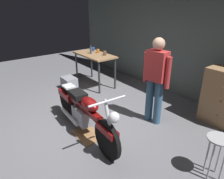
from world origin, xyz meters
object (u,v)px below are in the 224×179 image
at_px(mug_blue_enamel, 93,49).
at_px(bottle, 91,50).
at_px(person_standing, 156,78).
at_px(mug_orange_travel, 98,51).
at_px(mug_brown_stoneware, 105,53).
at_px(motorcycle, 84,112).
at_px(shop_stool, 218,147).
at_px(storage_bin, 69,83).

distance_m(mug_blue_enamel, bottle, 0.34).
distance_m(person_standing, mug_orange_travel, 2.41).
relative_size(mug_blue_enamel, mug_brown_stoneware, 0.92).
distance_m(mug_orange_travel, mug_brown_stoneware, 0.34).
relative_size(motorcycle, mug_brown_stoneware, 17.94).
bearing_deg(shop_stool, mug_orange_travel, 168.84).
relative_size(mug_brown_stoneware, bottle, 0.51).
bearing_deg(shop_stool, mug_brown_stoneware, 167.99).
bearing_deg(mug_blue_enamel, bottle, -44.29).
bearing_deg(mug_brown_stoneware, mug_blue_enamel, 175.66).
bearing_deg(storage_bin, shop_stool, 2.02).
bearing_deg(mug_brown_stoneware, storage_bin, -116.54).
bearing_deg(person_standing, storage_bin, 6.01).
bearing_deg(shop_stool, person_standing, 163.70).
relative_size(storage_bin, mug_blue_enamel, 3.91).
relative_size(motorcycle, shop_stool, 3.42).
relative_size(person_standing, mug_brown_stoneware, 13.68).
relative_size(shop_stool, storage_bin, 1.45).
xyz_separation_m(motorcycle, mug_brown_stoneware, (-1.58, 1.62, 0.51)).
bearing_deg(bottle, storage_bin, -93.99).
bearing_deg(mug_orange_travel, person_standing, -7.87).
height_order(motorcycle, shop_stool, motorcycle).
height_order(mug_orange_travel, bottle, bottle).
relative_size(mug_orange_travel, mug_brown_stoneware, 0.94).
bearing_deg(mug_orange_travel, mug_brown_stoneware, -2.12).
bearing_deg(mug_orange_travel, shop_stool, -11.16).
height_order(person_standing, mug_blue_enamel, person_standing).
bearing_deg(motorcycle, mug_brown_stoneware, 138.18).
bearing_deg(mug_orange_travel, bottle, -106.29).
bearing_deg(motorcycle, mug_orange_travel, 143.50).
xyz_separation_m(motorcycle, bottle, (-1.98, 1.43, 0.55)).
relative_size(motorcycle, mug_orange_travel, 19.07).
bearing_deg(motorcycle, mug_blue_enamel, 146.95).
bearing_deg(bottle, motorcycle, -35.84).
height_order(shop_stool, bottle, bottle).
relative_size(mug_blue_enamel, bottle, 0.47).
height_order(shop_stool, mug_brown_stoneware, mug_brown_stoneware).
relative_size(person_standing, bottle, 6.93).
height_order(person_standing, bottle, person_standing).
distance_m(shop_stool, storage_bin, 4.00).
bearing_deg(storage_bin, bottle, 86.01).
relative_size(person_standing, shop_stool, 2.61).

